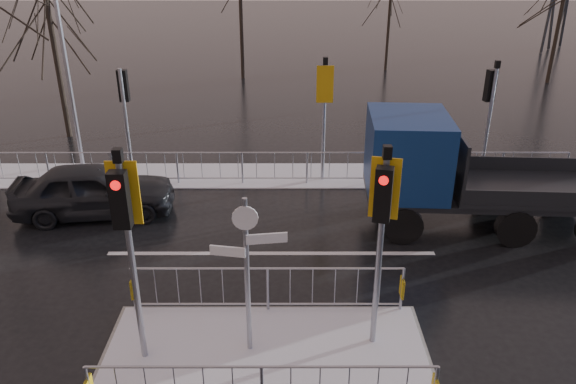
{
  "coord_description": "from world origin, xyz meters",
  "views": [
    {
      "loc": [
        0.4,
        -8.01,
        7.14
      ],
      "look_at": [
        0.41,
        3.5,
        1.8
      ],
      "focal_mm": 35.0,
      "sensor_mm": 36.0,
      "label": 1
    }
  ],
  "objects_px": {
    "flatbed_truck": "(442,169)",
    "street_lamp_left": "(62,28)",
    "traffic_island": "(265,344)",
    "car_far_lane": "(94,190)"
  },
  "relations": [
    {
      "from": "flatbed_truck",
      "to": "street_lamp_left",
      "type": "xyz_separation_m",
      "value": [
        -10.81,
        4.17,
        2.89
      ]
    },
    {
      "from": "traffic_island",
      "to": "street_lamp_left",
      "type": "xyz_separation_m",
      "value": [
        -6.42,
        9.49,
        4.1
      ]
    },
    {
      "from": "street_lamp_left",
      "to": "car_far_lane",
      "type": "bearing_deg",
      "value": -66.87
    },
    {
      "from": "street_lamp_left",
      "to": "traffic_island",
      "type": "bearing_deg",
      "value": -55.93
    },
    {
      "from": "flatbed_truck",
      "to": "street_lamp_left",
      "type": "relative_size",
      "value": 0.81
    },
    {
      "from": "traffic_island",
      "to": "street_lamp_left",
      "type": "height_order",
      "value": "street_lamp_left"
    },
    {
      "from": "traffic_island",
      "to": "flatbed_truck",
      "type": "relative_size",
      "value": 0.91
    },
    {
      "from": "car_far_lane",
      "to": "flatbed_truck",
      "type": "distance_m",
      "value": 9.34
    },
    {
      "from": "car_far_lane",
      "to": "flatbed_truck",
      "type": "relative_size",
      "value": 0.65
    },
    {
      "from": "car_far_lane",
      "to": "street_lamp_left",
      "type": "height_order",
      "value": "street_lamp_left"
    }
  ]
}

